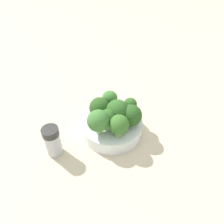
{
  "coord_description": "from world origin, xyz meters",
  "views": [
    {
      "loc": [
        -0.26,
        -0.28,
        0.41
      ],
      "look_at": [
        0.0,
        0.0,
        0.07
      ],
      "focal_mm": 35.0,
      "sensor_mm": 36.0,
      "label": 1
    }
  ],
  "objects": [
    {
      "name": "pepper_shaker",
      "position": [
        -0.14,
        0.04,
        0.04
      ],
      "size": [
        0.04,
        0.04,
        0.08
      ],
      "color": "#B2B7BC",
      "rests_on": "ground_plane"
    },
    {
      "name": "bowl",
      "position": [
        0.0,
        0.0,
        0.02
      ],
      "size": [
        0.15,
        0.15,
        0.04
      ],
      "primitive_type": "cylinder",
      "color": "silver",
      "rests_on": "ground_plane"
    },
    {
      "name": "broccoli_floret_5",
      "position": [
        -0.05,
        -0.01,
        0.07
      ],
      "size": [
        0.05,
        0.05,
        0.06
      ],
      "color": "#8EB770",
      "rests_on": "bowl"
    },
    {
      "name": "broccoli_floret_1",
      "position": [
        -0.01,
        0.03,
        0.07
      ],
      "size": [
        0.05,
        0.05,
        0.06
      ],
      "color": "#7A9E5B",
      "rests_on": "bowl"
    },
    {
      "name": "broccoli_floret_0",
      "position": [
        0.01,
        -0.01,
        0.07
      ],
      "size": [
        0.06,
        0.06,
        0.06
      ],
      "color": "#84AD66",
      "rests_on": "bowl"
    },
    {
      "name": "broccoli_floret_4",
      "position": [
        0.03,
        -0.04,
        0.06
      ],
      "size": [
        0.05,
        0.05,
        0.05
      ],
      "color": "#84AD66",
      "rests_on": "bowl"
    },
    {
      "name": "almond_crumb_1",
      "position": [
        0.06,
        0.13,
        0.0
      ],
      "size": [
        0.01,
        0.01,
        0.01
      ],
      "primitive_type": "cube",
      "rotation": [
        0.0,
        0.0,
        0.91
      ],
      "color": "olive",
      "rests_on": "ground_plane"
    },
    {
      "name": "broccoli_floret_6",
      "position": [
        0.03,
        0.04,
        0.07
      ],
      "size": [
        0.04,
        0.04,
        0.05
      ],
      "color": "#7A9E5B",
      "rests_on": "bowl"
    },
    {
      "name": "almond_crumb_2",
      "position": [
        0.09,
        0.08,
        0.0
      ],
      "size": [
        0.01,
        0.01,
        0.01
      ],
      "primitive_type": "cube",
      "rotation": [
        0.0,
        0.0,
        0.5
      ],
      "color": "#AD7F4C",
      "rests_on": "ground_plane"
    },
    {
      "name": "almond_crumb_0",
      "position": [
        0.1,
        0.03,
        0.0
      ],
      "size": [
        0.01,
        0.01,
        0.01
      ],
      "primitive_type": "cube",
      "rotation": [
        0.0,
        0.0,
        1.72
      ],
      "color": "tan",
      "rests_on": "ground_plane"
    },
    {
      "name": "broccoli_floret_3",
      "position": [
        -0.02,
        -0.01,
        0.07
      ],
      "size": [
        0.04,
        0.04,
        0.06
      ],
      "color": "#8EB770",
      "rests_on": "bowl"
    },
    {
      "name": "broccoli_floret_7",
      "position": [
        -0.02,
        -0.04,
        0.07
      ],
      "size": [
        0.05,
        0.05,
        0.06
      ],
      "color": "#7A9E5B",
      "rests_on": "bowl"
    },
    {
      "name": "broccoli_floret_2",
      "position": [
        0.05,
        -0.01,
        0.07
      ],
      "size": [
        0.03,
        0.03,
        0.05
      ],
      "color": "#8EB770",
      "rests_on": "bowl"
    },
    {
      "name": "ground_plane",
      "position": [
        0.0,
        0.0,
        0.0
      ],
      "size": [
        3.0,
        3.0,
        0.0
      ],
      "primitive_type": "plane",
      "color": "beige"
    }
  ]
}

